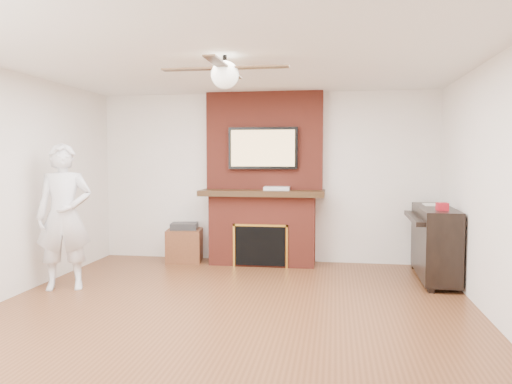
% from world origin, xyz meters
% --- Properties ---
extents(room_shell, '(5.36, 5.86, 2.86)m').
position_xyz_m(room_shell, '(0.00, 0.00, 1.25)').
color(room_shell, brown).
rests_on(room_shell, ground).
extents(fireplace, '(1.78, 0.64, 2.50)m').
position_xyz_m(fireplace, '(0.00, 2.55, 1.00)').
color(fireplace, maroon).
rests_on(fireplace, ground).
extents(tv, '(1.00, 0.08, 0.60)m').
position_xyz_m(tv, '(0.00, 2.50, 1.68)').
color(tv, black).
rests_on(tv, fireplace).
extents(ceiling_fan, '(1.21, 1.21, 0.31)m').
position_xyz_m(ceiling_fan, '(-0.00, 0.00, 2.33)').
color(ceiling_fan, black).
rests_on(ceiling_fan, room_shell).
extents(person, '(0.74, 0.62, 1.71)m').
position_xyz_m(person, '(-2.10, 0.76, 0.86)').
color(person, silver).
rests_on(person, ground).
extents(side_table, '(0.57, 0.57, 0.58)m').
position_xyz_m(side_table, '(-1.18, 2.48, 0.26)').
color(side_table, '#5C301A').
rests_on(side_table, ground).
extents(piano, '(0.56, 1.42, 1.01)m').
position_xyz_m(piano, '(2.27, 1.89, 0.49)').
color(piano, black).
rests_on(piano, ground).
extents(cable_box, '(0.37, 0.21, 0.05)m').
position_xyz_m(cable_box, '(0.21, 2.45, 1.11)').
color(cable_box, silver).
rests_on(cable_box, fireplace).
extents(candle_orange, '(0.07, 0.07, 0.12)m').
position_xyz_m(candle_orange, '(-0.09, 2.36, 0.06)').
color(candle_orange, '#B93815').
rests_on(candle_orange, ground).
extents(candle_green, '(0.07, 0.07, 0.09)m').
position_xyz_m(candle_green, '(0.05, 2.31, 0.04)').
color(candle_green, '#3F8334').
rests_on(candle_green, ground).
extents(candle_cream, '(0.08, 0.08, 0.12)m').
position_xyz_m(candle_cream, '(0.03, 2.30, 0.06)').
color(candle_cream, '#F4EFC2').
rests_on(candle_cream, ground).
extents(candle_blue, '(0.05, 0.05, 0.07)m').
position_xyz_m(candle_blue, '(0.15, 2.31, 0.04)').
color(candle_blue, '#3744A5').
rests_on(candle_blue, ground).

